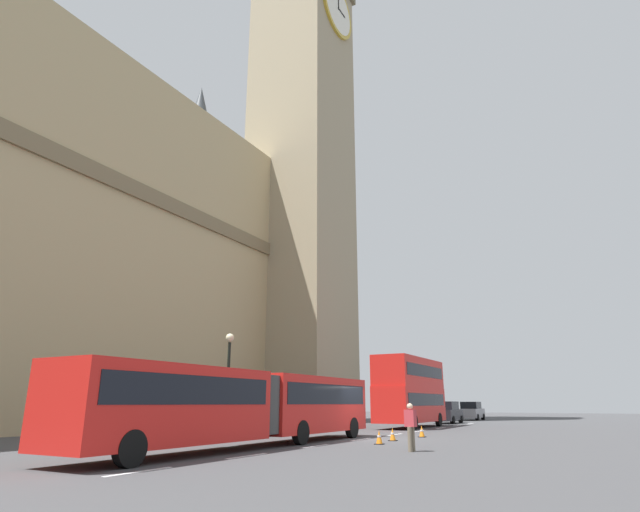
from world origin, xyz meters
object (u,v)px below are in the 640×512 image
double_decker_bus (410,389)px  sedan_lead (447,412)px  traffic_cone_middle (393,434)px  pedestrian_near_cones (411,425)px  traffic_cone_west (379,437)px  articulated_bus (251,402)px  street_lamp (228,376)px  clock_tower (302,96)px  traffic_cone_east (422,431)px  sedan_trailing (472,411)px

double_decker_bus → sedan_lead: size_ratio=2.11×
sedan_lead → traffic_cone_middle: size_ratio=7.59×
pedestrian_near_cones → traffic_cone_west: bearing=41.6°
articulated_bus → sedan_lead: 29.30m
sedan_lead → street_lamp: (-25.20, 4.55, 2.14)m
street_lamp → clock_tower: bearing=22.4°
double_decker_bus → traffic_cone_east: (-10.27, -4.02, -2.43)m
sedan_lead → traffic_cone_east: (-19.74, -3.98, -0.63)m
traffic_cone_west → sedan_lead: bearing=8.7°
pedestrian_near_cones → street_lamp: bearing=75.7°
double_decker_bus → pedestrian_near_cones: double_decker_bus is taller
traffic_cone_east → street_lamp: bearing=122.6°
sedan_trailing → traffic_cone_east: (-29.89, -4.11, -0.63)m
double_decker_bus → traffic_cone_west: size_ratio=16.02×
articulated_bus → sedan_lead: bearing=-0.1°
street_lamp → sedan_trailing: bearing=-7.1°
sedan_trailing → traffic_cone_east: 30.18m
double_decker_bus → street_lamp: (-15.72, 4.50, 0.35)m
sedan_trailing → traffic_cone_west: (-35.44, -4.00, -0.63)m
traffic_cone_middle → pedestrian_near_cones: bearing=-152.1°
sedan_lead → traffic_cone_west: (-25.29, -3.87, -0.63)m
articulated_bus → sedan_lead: (29.28, -0.04, -0.83)m
double_decker_bus → sedan_lead: (9.47, -0.04, -1.79)m
articulated_bus → sedan_lead: articulated_bus is taller
clock_tower → pedestrian_near_cones: clock_tower is taller
traffic_cone_east → pedestrian_near_cones: pedestrian_near_cones is taller
sedan_trailing → pedestrian_near_cones: (-38.09, -6.35, -0.00)m
traffic_cone_west → pedestrian_near_cones: 3.60m
sedan_lead → sedan_trailing: 10.15m
articulated_bus → double_decker_bus: (19.81, 0.00, 0.96)m
double_decker_bus → traffic_cone_middle: 14.22m
sedan_lead → pedestrian_near_cones: 28.62m
clock_tower → street_lamp: 41.53m
traffic_cone_middle → street_lamp: bearing=105.0°
articulated_bus → pedestrian_near_cones: 6.46m
sedan_lead → street_lamp: bearing=169.8°
traffic_cone_middle → street_lamp: street_lamp is taller
articulated_bus → traffic_cone_west: bearing=-44.4°
articulated_bus → street_lamp: (4.09, 4.51, 1.31)m
traffic_cone_west → pedestrian_near_cones: pedestrian_near_cones is taller
sedan_lead → street_lamp: 25.69m
traffic_cone_middle → double_decker_bus: bearing=15.1°
street_lamp → articulated_bus: bearing=-132.2°
double_decker_bus → traffic_cone_east: double_decker_bus is taller
clock_tower → articulated_bus: bearing=-152.7°
sedan_trailing → traffic_cone_middle: (-33.15, -3.74, -0.63)m
street_lamp → traffic_cone_middle: bearing=-75.0°
traffic_cone_west → traffic_cone_middle: 2.30m
sedan_lead → sedan_trailing: (10.15, 0.13, 0.00)m
pedestrian_near_cones → double_decker_bus: bearing=18.7°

